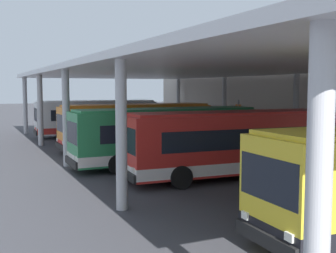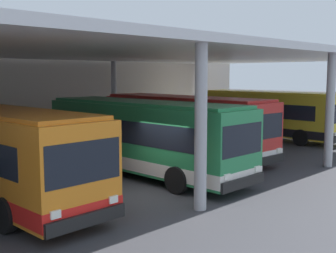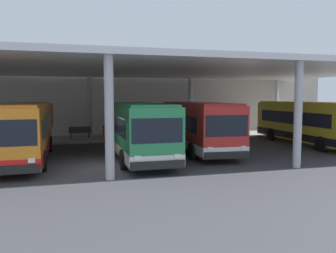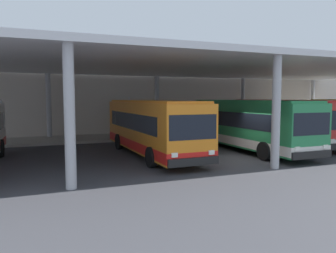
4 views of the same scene
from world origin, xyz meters
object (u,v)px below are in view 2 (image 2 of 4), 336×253
Objects in this scene: bus_far_bay at (183,125)px; trash_bin at (22,139)px; bus_middle_bay at (142,136)px; bus_departing at (268,114)px.

trash_bin is (-5.20, 7.51, -0.98)m from bus_far_bay.
bus_middle_bay is 10.76× the size of trash_bin.
bus_middle_bay is 9.12m from trash_bin.
bus_middle_bay reaches higher than trash_bin.
bus_middle_bay is 13.29m from bus_departing.
bus_middle_bay is 0.99× the size of bus_far_bay.
trash_bin is at bearing 124.72° from bus_far_bay.
bus_middle_bay is at bearing -171.64° from bus_departing.
bus_departing is at bearing -26.69° from trash_bin.
bus_middle_bay is at bearing -160.52° from bus_far_bay.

